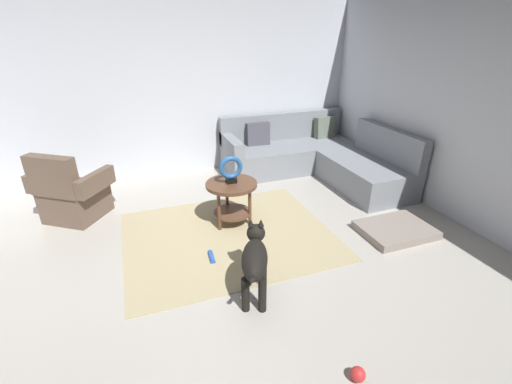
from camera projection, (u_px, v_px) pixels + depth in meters
name	position (u px, v px, depth m)	size (l,w,h in m)	color
ground_plane	(234.00, 279.00, 3.38)	(6.00, 6.00, 0.10)	#B7B2A8
wall_back	(175.00, 88.00, 5.29)	(6.00, 0.12, 2.70)	silver
wall_right	(494.00, 112.00, 3.72)	(0.12, 6.00, 2.70)	silver
area_rug	(229.00, 235.00, 4.00)	(2.30, 1.90, 0.01)	tan
sectional_couch	(315.00, 158.00, 5.58)	(2.20, 2.25, 0.88)	gray
armchair	(71.00, 195.00, 4.25)	(1.00, 0.95, 0.88)	brown
side_table	(232.00, 192.00, 4.09)	(0.60, 0.60, 0.54)	brown
torus_sculpture	(231.00, 169.00, 3.97)	(0.28, 0.08, 0.33)	black
dog_bed_mat	(395.00, 230.00, 4.04)	(0.80, 0.60, 0.09)	gray
dog	(255.00, 259.00, 2.97)	(0.40, 0.80, 0.63)	black
dog_toy_ball	(358.00, 374.00, 2.33)	(0.10, 0.10, 0.10)	red
dog_toy_rope	(212.00, 257.00, 3.59)	(0.05, 0.05, 0.19)	blue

